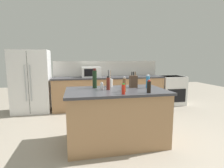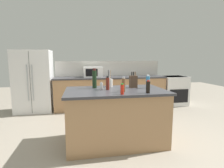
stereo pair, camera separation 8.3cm
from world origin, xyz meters
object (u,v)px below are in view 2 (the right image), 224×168
(refrigerator, at_px, (34,81))
(pepper_grinder, at_px, (124,85))
(soy_sauce_bottle, at_px, (148,87))
(spice_jar_paprika, at_px, (122,88))
(wine_bottle, at_px, (94,79))
(dish_soap_bottle, at_px, (148,82))
(range_oven, at_px, (174,90))
(knife_block, at_px, (133,81))
(vinegar_bottle, at_px, (108,83))
(salt_shaker, at_px, (101,86))
(utensil_crock, at_px, (109,82))
(microwave, at_px, (93,72))
(hot_sauce_bottle, at_px, (122,89))

(refrigerator, relative_size, pepper_grinder, 7.06)
(soy_sauce_bottle, relative_size, spice_jar_paprika, 1.97)
(wine_bottle, relative_size, dish_soap_bottle, 1.47)
(wine_bottle, bearing_deg, range_oven, 35.86)
(knife_block, height_order, vinegar_bottle, knife_block)
(refrigerator, relative_size, wine_bottle, 4.81)
(knife_block, height_order, salt_shaker, knife_block)
(utensil_crock, height_order, dish_soap_bottle, utensil_crock)
(refrigerator, xyz_separation_m, range_oven, (4.22, -0.05, -0.38))
(refrigerator, bearing_deg, microwave, -1.80)
(range_oven, bearing_deg, knife_block, -134.47)
(refrigerator, height_order, salt_shaker, refrigerator)
(knife_block, height_order, spice_jar_paprika, knife_block)
(vinegar_bottle, distance_m, pepper_grinder, 0.32)
(microwave, bearing_deg, salt_shaker, -90.35)
(knife_block, height_order, dish_soap_bottle, knife_block)
(soy_sauce_bottle, bearing_deg, dish_soap_bottle, 68.54)
(knife_block, relative_size, soy_sauce_bottle, 1.44)
(spice_jar_paprika, bearing_deg, pepper_grinder, -95.02)
(microwave, bearing_deg, knife_block, -73.84)
(vinegar_bottle, height_order, spice_jar_paprika, vinegar_bottle)
(wine_bottle, height_order, hot_sauce_bottle, wine_bottle)
(vinegar_bottle, relative_size, spice_jar_paprika, 2.27)
(utensil_crock, height_order, pepper_grinder, utensil_crock)
(range_oven, height_order, salt_shaker, salt_shaker)
(range_oven, distance_m, hot_sauce_bottle, 3.54)
(utensil_crock, bearing_deg, spice_jar_paprika, -71.93)
(utensil_crock, bearing_deg, wine_bottle, -162.39)
(microwave, bearing_deg, soy_sauce_bottle, -75.73)
(dish_soap_bottle, bearing_deg, hot_sauce_bottle, -141.35)
(pepper_grinder, distance_m, salt_shaker, 0.43)
(knife_block, bearing_deg, soy_sauce_bottle, -86.62)
(microwave, distance_m, salt_shaker, 2.14)
(refrigerator, bearing_deg, range_oven, -0.70)
(wine_bottle, height_order, vinegar_bottle, wine_bottle)
(soy_sauce_bottle, bearing_deg, wine_bottle, 140.96)
(pepper_grinder, relative_size, salt_shaker, 1.89)
(vinegar_bottle, distance_m, dish_soap_bottle, 0.74)
(dish_soap_bottle, bearing_deg, range_oven, 50.55)
(utensil_crock, distance_m, salt_shaker, 0.34)
(soy_sauce_bottle, distance_m, dish_soap_bottle, 0.48)
(hot_sauce_bottle, relative_size, dish_soap_bottle, 0.67)
(refrigerator, xyz_separation_m, wine_bottle, (1.52, -2.00, 0.26))
(hot_sauce_bottle, distance_m, salt_shaker, 0.53)
(wine_bottle, relative_size, spice_jar_paprika, 3.46)
(microwave, height_order, soy_sauce_bottle, microwave)
(refrigerator, height_order, vinegar_bottle, refrigerator)
(range_oven, bearing_deg, wine_bottle, -144.14)
(hot_sauce_bottle, xyz_separation_m, dish_soap_bottle, (0.59, 0.47, 0.04))
(refrigerator, relative_size, hot_sauce_bottle, 10.46)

